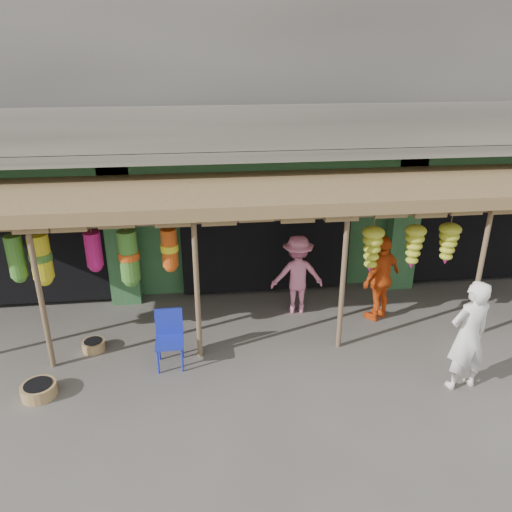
{
  "coord_description": "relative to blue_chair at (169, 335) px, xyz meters",
  "views": [
    {
      "loc": [
        -1.44,
        -7.69,
        5.05
      ],
      "look_at": [
        -0.36,
        1.0,
        1.35
      ],
      "focal_mm": 35.0,
      "sensor_mm": 36.0,
      "label": 1
    }
  ],
  "objects": [
    {
      "name": "ground",
      "position": [
        2.0,
        0.33,
        -0.55
      ],
      "size": [
        80.0,
        80.0,
        0.0
      ],
      "primitive_type": "plane",
      "color": "#514C47",
      "rests_on": "ground"
    },
    {
      "name": "building",
      "position": [
        2.0,
        5.2,
        2.82
      ],
      "size": [
        16.4,
        6.8,
        7.0
      ],
      "color": "gray",
      "rests_on": "ground"
    },
    {
      "name": "awning",
      "position": [
        1.87,
        1.13,
        2.03
      ],
      "size": [
        14.0,
        2.7,
        2.79
      ],
      "color": "brown",
      "rests_on": "ground"
    },
    {
      "name": "blue_chair",
      "position": [
        0.0,
        0.0,
        0.0
      ],
      "size": [
        0.47,
        0.48,
        0.98
      ],
      "rotation": [
        0.0,
        0.0,
        0.01
      ],
      "color": "#1C2AB6",
      "rests_on": "ground"
    },
    {
      "name": "basket_mid",
      "position": [
        -2.02,
        -0.65,
        -0.44
      ],
      "size": [
        0.71,
        0.71,
        0.21
      ],
      "primitive_type": "cylinder",
      "rotation": [
        0.0,
        0.0,
        0.42
      ],
      "color": "#9E6F47",
      "rests_on": "ground"
    },
    {
      "name": "basket_right",
      "position": [
        -1.39,
        0.55,
        -0.46
      ],
      "size": [
        0.51,
        0.51,
        0.18
      ],
      "primitive_type": "cylinder",
      "rotation": [
        0.0,
        0.0,
        0.32
      ],
      "color": "#AA824F",
      "rests_on": "ground"
    },
    {
      "name": "person_front",
      "position": [
        4.62,
        -1.22,
        0.39
      ],
      "size": [
        0.74,
        0.55,
        1.87
      ],
      "primitive_type": "imported",
      "rotation": [
        0.0,
        0.0,
        3.31
      ],
      "color": "white",
      "rests_on": "ground"
    },
    {
      "name": "person_vendor",
      "position": [
        4.07,
        1.05,
        0.33
      ],
      "size": [
        1.09,
        0.92,
        1.75
      ],
      "primitive_type": "imported",
      "rotation": [
        0.0,
        0.0,
        3.72
      ],
      "color": "#E55415",
      "rests_on": "ground"
    },
    {
      "name": "person_shopper",
      "position": [
        2.5,
        1.53,
        0.27
      ],
      "size": [
        1.07,
        0.63,
        1.64
      ],
      "primitive_type": "imported",
      "rotation": [
        0.0,
        0.0,
        3.12
      ],
      "color": "pink",
      "rests_on": "ground"
    }
  ]
}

